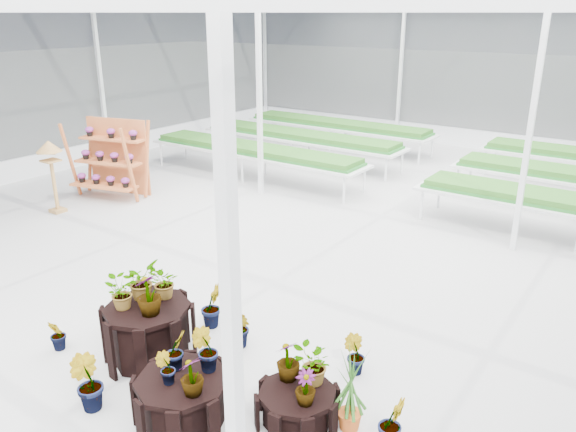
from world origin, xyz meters
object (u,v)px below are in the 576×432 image
Objects in this scene: plinth_tall at (149,333)px; plinth_low at (297,407)px; shelf_rack at (109,160)px; plinth_mid at (184,401)px; bird_table at (53,177)px.

plinth_tall is 1.27× the size of plinth_low.
shelf_rack reaches higher than plinth_tall.
bird_table is (-7.23, 3.27, 0.54)m from plinth_mid.
plinth_tall is 0.69× the size of bird_table.
plinth_low is at bearing -41.63° from shelf_rack.
bird_table is at bearing 156.09° from plinth_tall.
bird_table is (-8.23, 2.57, 0.61)m from plinth_low.
plinth_tall is 2.21m from plinth_low.
plinth_tall is at bearing 153.43° from plinth_mid.
plinth_low is at bearing 2.60° from plinth_tall.
plinth_tall reaches higher than plinth_mid.
bird_table reaches higher than plinth_low.
shelf_rack is at bearing 153.81° from plinth_low.
bird_table is (-0.09, -1.43, -0.11)m from shelf_rack.
shelf_rack reaches higher than bird_table.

